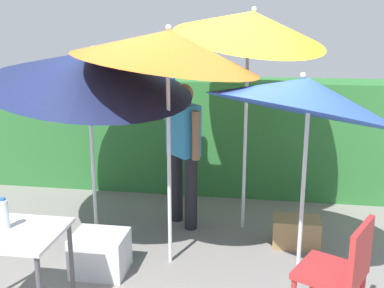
{
  "coord_description": "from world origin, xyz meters",
  "views": [
    {
      "loc": [
        0.66,
        -3.9,
        2.22
      ],
      "look_at": [
        0.0,
        0.3,
        1.1
      ],
      "focal_mm": 43.17,
      "sensor_mm": 36.0,
      "label": 1
    }
  ],
  "objects": [
    {
      "name": "bottle_water",
      "position": [
        -1.18,
        -1.03,
        0.87
      ],
      "size": [
        0.07,
        0.07,
        0.24
      ],
      "color": "silver",
      "rests_on": "folding_table"
    },
    {
      "name": "umbrella_navy",
      "position": [
        -0.99,
        0.34,
        1.79
      ],
      "size": [
        2.07,
        2.03,
        2.23
      ],
      "color": "silver",
      "rests_on": "ground_plane"
    },
    {
      "name": "crate_cardboard",
      "position": [
        1.04,
        0.54,
        0.15
      ],
      "size": [
        0.47,
        0.29,
        0.3
      ],
      "primitive_type": "cube",
      "color": "#9E7A4C",
      "rests_on": "ground_plane"
    },
    {
      "name": "folding_table",
      "position": [
        -1.15,
        -1.06,
        0.66
      ],
      "size": [
        0.8,
        0.6,
        0.75
      ],
      "color": "#4C4C51",
      "rests_on": "ground_plane"
    },
    {
      "name": "chair_plastic",
      "position": [
        1.25,
        -0.81,
        0.51
      ],
      "size": [
        0.59,
        0.59,
        0.89
      ],
      "color": "#B72D2D",
      "rests_on": "ground_plane"
    },
    {
      "name": "ground_plane",
      "position": [
        0.0,
        0.0,
        0.0
      ],
      "size": [
        24.0,
        24.0,
        0.0
      ],
      "primitive_type": "plane",
      "color": "gray"
    },
    {
      "name": "hedge_row",
      "position": [
        0.0,
        2.11,
        0.75
      ],
      "size": [
        8.0,
        0.7,
        1.51
      ],
      "primitive_type": "cube",
      "color": "#2D7033",
      "rests_on": "ground_plane"
    },
    {
      "name": "umbrella_orange",
      "position": [
        1.0,
        -0.05,
        1.65
      ],
      "size": [
        1.69,
        1.64,
        2.08
      ],
      "color": "silver",
      "rests_on": "ground_plane"
    },
    {
      "name": "umbrella_rainbow",
      "position": [
        -0.17,
        0.04,
        2.02
      ],
      "size": [
        1.65,
        1.63,
        2.28
      ],
      "color": "silver",
      "rests_on": "ground_plane"
    },
    {
      "name": "cooler_box",
      "position": [
        -0.76,
        -0.27,
        0.19
      ],
      "size": [
        0.48,
        0.39,
        0.38
      ],
      "primitive_type": "cube",
      "color": "silver",
      "rests_on": "ground_plane"
    },
    {
      "name": "person_vendor",
      "position": [
        -0.19,
        0.88,
        0.93
      ],
      "size": [
        0.45,
        0.45,
        1.88
      ],
      "color": "black",
      "rests_on": "ground_plane"
    },
    {
      "name": "umbrella_yellow",
      "position": [
        0.5,
        0.91,
        2.19
      ],
      "size": [
        1.62,
        1.58,
        2.58
      ],
      "color": "silver",
      "rests_on": "ground_plane"
    }
  ]
}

